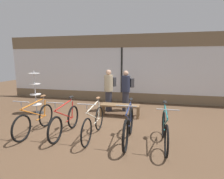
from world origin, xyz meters
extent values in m
plane|color=brown|center=(0.00, 0.00, 0.00)|extent=(24.00, 24.00, 0.00)
cube|color=#7A664C|center=(0.00, 3.65, 0.23)|extent=(12.00, 0.08, 0.45)
cube|color=white|center=(0.00, 3.65, 1.52)|extent=(12.00, 0.04, 2.15)
cube|color=#7A664C|center=(0.00, 3.65, 2.90)|extent=(12.00, 0.08, 0.60)
cube|color=black|center=(0.00, 3.62, 1.52)|extent=(0.08, 0.02, 2.15)
torus|color=black|center=(-1.73, -0.08, 0.35)|extent=(0.05, 0.70, 0.70)
torus|color=black|center=(-1.73, -1.13, 0.35)|extent=(0.05, 0.70, 0.70)
cylinder|color=orange|center=(-1.73, -0.65, 0.59)|extent=(0.03, 0.98, 0.51)
cylinder|color=orange|center=(-1.73, -0.12, 0.59)|extent=(0.03, 0.11, 0.49)
cylinder|color=orange|center=(-1.73, -0.62, 0.86)|extent=(0.03, 0.91, 0.10)
cylinder|color=orange|center=(-1.73, -0.32, 0.35)|extent=(0.03, 0.47, 0.03)
cylinder|color=#B2B2B7|center=(-1.73, -0.16, 0.90)|extent=(0.02, 0.02, 0.14)
ellipsoid|color=brown|center=(-1.73, -0.16, 0.98)|extent=(0.11, 0.22, 0.06)
cylinder|color=#B2B2B7|center=(-1.73, -1.07, 0.96)|extent=(0.02, 0.02, 0.12)
cylinder|color=#ADADB2|center=(-1.73, -1.07, 1.02)|extent=(0.46, 0.02, 0.02)
torus|color=black|center=(-0.85, -0.01, 0.34)|extent=(0.05, 0.69, 0.69)
torus|color=black|center=(-0.85, -1.03, 0.34)|extent=(0.05, 0.69, 0.69)
cylinder|color=red|center=(-0.85, -0.56, 0.58)|extent=(0.03, 0.95, 0.51)
cylinder|color=red|center=(-0.85, -0.05, 0.58)|extent=(0.03, 0.11, 0.49)
cylinder|color=red|center=(-0.85, -0.53, 0.86)|extent=(0.03, 0.88, 0.10)
cylinder|color=red|center=(-0.85, -0.24, 0.34)|extent=(0.03, 0.46, 0.03)
cylinder|color=#B2B2B7|center=(-0.85, -0.09, 0.89)|extent=(0.02, 0.02, 0.14)
ellipsoid|color=black|center=(-0.85, -0.09, 0.97)|extent=(0.11, 0.22, 0.06)
cylinder|color=#B2B2B7|center=(-0.85, -0.97, 0.95)|extent=(0.02, 0.02, 0.12)
cylinder|color=#ADADB2|center=(-0.85, -0.97, 1.01)|extent=(0.46, 0.02, 0.02)
torus|color=black|center=(-0.04, 0.02, 0.35)|extent=(0.04, 0.70, 0.70)
torus|color=black|center=(-0.04, -1.01, 0.35)|extent=(0.04, 0.70, 0.70)
cylinder|color=beige|center=(-0.04, -0.54, 0.59)|extent=(0.03, 0.97, 0.51)
cylinder|color=beige|center=(-0.04, -0.02, 0.59)|extent=(0.03, 0.11, 0.49)
cylinder|color=beige|center=(-0.04, -0.51, 0.86)|extent=(0.03, 0.89, 0.10)
cylinder|color=beige|center=(-0.04, -0.21, 0.35)|extent=(0.03, 0.47, 0.03)
cylinder|color=#B2B2B7|center=(-0.04, -0.06, 0.90)|extent=(0.02, 0.02, 0.14)
ellipsoid|color=brown|center=(-0.04, -0.06, 0.98)|extent=(0.11, 0.22, 0.06)
cylinder|color=#B2B2B7|center=(-0.04, -0.95, 0.96)|extent=(0.02, 0.02, 0.12)
cylinder|color=#ADADB2|center=(-0.04, -0.95, 1.02)|extent=(0.46, 0.02, 0.02)
torus|color=black|center=(0.89, -0.06, 0.38)|extent=(0.06, 0.75, 0.75)
torus|color=black|center=(0.89, -1.05, 0.38)|extent=(0.06, 0.75, 0.75)
cylinder|color=navy|center=(0.89, -0.59, 0.62)|extent=(0.03, 0.93, 0.51)
cylinder|color=navy|center=(0.89, -0.10, 0.62)|extent=(0.03, 0.11, 0.49)
cylinder|color=navy|center=(0.89, -0.56, 0.89)|extent=(0.03, 0.86, 0.10)
cylinder|color=navy|center=(0.89, -0.28, 0.38)|extent=(0.03, 0.45, 0.03)
cylinder|color=#B2B2B7|center=(0.89, -0.14, 0.93)|extent=(0.02, 0.02, 0.14)
ellipsoid|color=black|center=(0.89, -0.14, 1.01)|extent=(0.11, 0.22, 0.06)
cylinder|color=#B2B2B7|center=(0.89, -0.99, 0.99)|extent=(0.02, 0.02, 0.12)
cylinder|color=#ADADB2|center=(0.89, -0.99, 1.05)|extent=(0.46, 0.02, 0.02)
torus|color=black|center=(1.77, -0.08, 0.35)|extent=(0.04, 0.70, 0.70)
torus|color=black|center=(1.77, -1.06, 0.35)|extent=(0.04, 0.70, 0.70)
cylinder|color=#1E7A7F|center=(1.77, -0.61, 0.59)|extent=(0.03, 0.92, 0.51)
cylinder|color=#1E7A7F|center=(1.77, -0.12, 0.59)|extent=(0.03, 0.11, 0.49)
cylinder|color=#1E7A7F|center=(1.77, -0.58, 0.87)|extent=(0.03, 0.85, 0.10)
cylinder|color=#1E7A7F|center=(1.77, -0.30, 0.35)|extent=(0.03, 0.44, 0.03)
cylinder|color=#B2B2B7|center=(1.77, -0.16, 0.90)|extent=(0.02, 0.02, 0.14)
ellipsoid|color=black|center=(1.77, -0.16, 0.98)|extent=(0.11, 0.22, 0.06)
cylinder|color=#B2B2B7|center=(1.77, -1.00, 0.96)|extent=(0.02, 0.02, 0.12)
cylinder|color=#ADADB2|center=(1.77, -1.00, 1.02)|extent=(0.46, 0.02, 0.02)
cylinder|color=#333333|center=(-2.86, 1.00, 0.01)|extent=(0.48, 0.48, 0.03)
cylinder|color=silver|center=(-2.86, 1.00, 0.82)|extent=(0.04, 0.04, 1.64)
cylinder|color=white|center=(-2.86, 1.00, 0.35)|extent=(0.40, 0.40, 0.02)
cylinder|color=white|center=(-2.86, 1.00, 0.75)|extent=(0.40, 0.40, 0.02)
cylinder|color=white|center=(-2.86, 1.00, 1.14)|extent=(0.40, 0.40, 0.02)
cylinder|color=white|center=(-2.86, 1.00, 1.54)|extent=(0.40, 0.40, 0.02)
cube|color=brown|center=(0.33, 1.37, 0.41)|extent=(1.40, 0.44, 0.05)
cube|color=brown|center=(-0.33, 1.19, 0.19)|extent=(0.08, 0.08, 0.38)
cube|color=brown|center=(0.99, 1.19, 0.19)|extent=(0.08, 0.08, 0.38)
cube|color=brown|center=(-0.33, 1.55, 0.19)|extent=(0.08, 0.08, 0.38)
cube|color=brown|center=(0.99, 1.55, 0.19)|extent=(0.08, 0.08, 0.38)
cylinder|color=#2D2D38|center=(-0.22, 1.92, 0.40)|extent=(0.36, 0.36, 0.81)
cylinder|color=tan|center=(-0.22, 1.92, 1.13)|extent=(0.47, 0.47, 0.64)
sphere|color=tan|center=(-0.22, 1.92, 1.55)|extent=(0.21, 0.21, 0.21)
cube|color=#38383D|center=(-0.10, 2.12, 1.16)|extent=(0.28, 0.25, 0.36)
cylinder|color=#2D2D38|center=(0.43, 2.09, 0.39)|extent=(0.36, 0.36, 0.79)
cylinder|color=#23283D|center=(0.43, 2.09, 1.10)|extent=(0.47, 0.47, 0.62)
sphere|color=tan|center=(0.43, 2.09, 1.52)|extent=(0.20, 0.20, 0.20)
cube|color=#38383D|center=(0.63, 2.22, 1.13)|extent=(0.25, 0.28, 0.36)
camera|label=1|loc=(1.40, -4.67, 2.06)|focal=28.00mm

